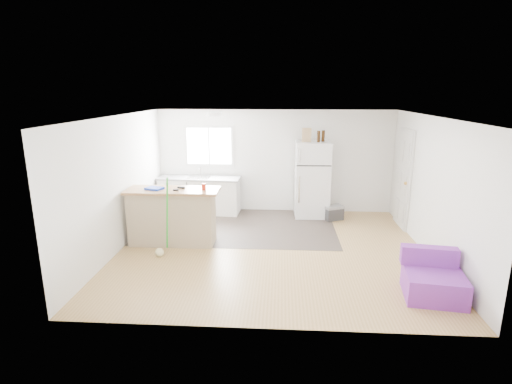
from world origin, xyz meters
TOP-DOWN VIEW (x-y plane):
  - room at (0.00, 0.00)m, footprint 5.51×5.01m
  - vinyl_zone at (-0.73, 1.25)m, footprint 4.05×2.50m
  - window at (-1.55, 2.49)m, footprint 1.18×0.06m
  - interior_door at (2.72, 1.55)m, footprint 0.11×0.92m
  - ceiling_fixture at (-1.20, 1.20)m, footprint 0.30×0.30m
  - kitchen_cabinets at (-1.76, 2.20)m, footprint 1.95×0.71m
  - peninsula at (-1.87, 0.23)m, footprint 1.72×0.67m
  - refrigerator at (0.86, 2.13)m, footprint 0.78×0.74m
  - cooler at (1.34, 1.85)m, footprint 0.50×0.44m
  - purple_seat at (2.31, -1.54)m, footprint 0.87×0.84m
  - cleaner_jug at (-1.25, 0.07)m, footprint 0.15×0.12m
  - mop at (-1.92, -0.38)m, footprint 0.32×0.38m
  - red_cup at (-1.26, 0.22)m, footprint 0.09×0.09m
  - blue_tray at (-2.18, 0.20)m, footprint 0.36×0.31m
  - tool_a at (-1.70, 0.31)m, footprint 0.15×0.08m
  - tool_b at (-1.76, 0.13)m, footprint 0.11×0.06m
  - cardboard_box at (0.70, 2.09)m, footprint 0.20×0.11m
  - bottle_left at (0.96, 2.02)m, footprint 0.09×0.09m
  - bottle_right at (1.08, 2.14)m, footprint 0.09×0.09m

SIDE VIEW (x-z plane):
  - vinyl_zone at x=-0.73m, z-range 0.00..0.00m
  - cleaner_jug at x=-1.25m, z-range -0.02..0.26m
  - cooler at x=1.34m, z-range 0.00..0.33m
  - mop at x=-1.92m, z-range -0.48..0.94m
  - purple_seat at x=2.31m, z-range -0.09..0.56m
  - kitchen_cabinets at x=-1.76m, z-range -0.13..1.00m
  - peninsula at x=-1.87m, z-range 0.01..1.06m
  - refrigerator at x=0.86m, z-range 0.00..1.72m
  - interior_door at x=2.72m, z-range -0.03..2.07m
  - tool_b at x=-1.76m, z-range 1.05..1.08m
  - tool_a at x=-1.70m, z-range 1.05..1.08m
  - blue_tray at x=-2.18m, z-range 1.05..1.09m
  - red_cup at x=-1.26m, z-range 1.05..1.17m
  - room at x=0.00m, z-range -0.01..2.41m
  - window at x=-1.55m, z-range 1.06..2.04m
  - bottle_left at x=0.96m, z-range 1.72..1.97m
  - bottle_right at x=1.08m, z-range 1.72..1.97m
  - cardboard_box at x=0.70m, z-range 1.72..2.02m
  - ceiling_fixture at x=-1.20m, z-range 2.32..2.40m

